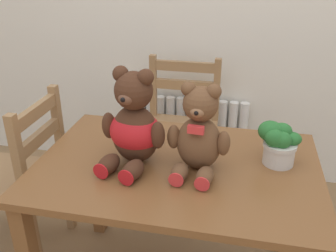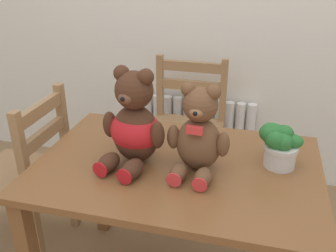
# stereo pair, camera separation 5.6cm
# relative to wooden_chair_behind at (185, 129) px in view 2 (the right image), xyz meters

# --- Properties ---
(radiator) EXTENTS (0.86, 0.10, 0.56)m
(radiator) POSITION_rel_wooden_chair_behind_xyz_m (-0.01, 0.27, -0.21)
(radiator) COLOR white
(radiator) RESTS_ON ground_plane
(dining_table) EXTENTS (1.12, 0.76, 0.70)m
(dining_table) POSITION_rel_wooden_chair_behind_xyz_m (0.14, -0.80, 0.13)
(dining_table) COLOR brown
(dining_table) RESTS_ON ground_plane
(wooden_chair_behind) EXTENTS (0.45, 0.46, 0.88)m
(wooden_chair_behind) POSITION_rel_wooden_chair_behind_xyz_m (0.00, 0.00, 0.00)
(wooden_chair_behind) COLOR #997047
(wooden_chair_behind) RESTS_ON ground_plane
(wooden_chair_side) EXTENTS (0.42, 0.40, 0.87)m
(wooden_chair_side) POSITION_rel_wooden_chair_behind_xyz_m (-0.69, -0.66, -0.02)
(wooden_chair_side) COLOR #997047
(wooden_chair_side) RESTS_ON ground_plane
(teddy_bear_left) EXTENTS (0.27, 0.30, 0.39)m
(teddy_bear_left) POSITION_rel_wooden_chair_behind_xyz_m (-0.03, -0.81, 0.40)
(teddy_bear_left) COLOR #472819
(teddy_bear_left) RESTS_ON dining_table
(teddy_bear_right) EXTENTS (0.24, 0.25, 0.35)m
(teddy_bear_right) POSITION_rel_wooden_chair_behind_xyz_m (0.22, -0.82, 0.39)
(teddy_bear_right) COLOR brown
(teddy_bear_right) RESTS_ON dining_table
(potted_plant) EXTENTS (0.17, 0.13, 0.17)m
(potted_plant) POSITION_rel_wooden_chair_behind_xyz_m (0.52, -0.71, 0.33)
(potted_plant) COLOR beige
(potted_plant) RESTS_ON dining_table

